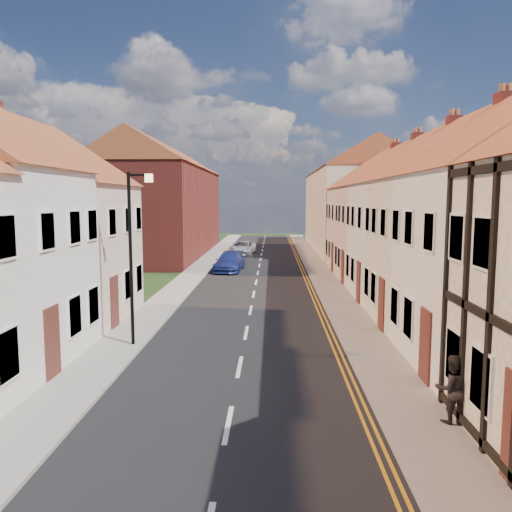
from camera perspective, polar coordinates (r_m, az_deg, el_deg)
road at (r=27.51m, az=-0.26°, el=-4.39°), size 7.00×90.00×0.02m
pavement_left at (r=28.01m, az=-9.32°, el=-4.18°), size 1.80×90.00×0.12m
pavement_right at (r=27.69m, az=8.90°, el=-4.29°), size 1.80×90.00×0.12m
cottage_r_cream_mid at (r=22.13m, az=23.95°, el=4.07°), size 8.30×5.20×9.00m
cottage_r_pink at (r=27.21m, az=19.68°, el=4.58°), size 8.30×6.00×9.00m
cottage_r_white_far at (r=32.39m, az=16.77°, el=4.93°), size 8.30×5.20×9.00m
cottage_r_cream_far at (r=37.63m, az=14.66°, el=5.16°), size 8.30×6.00×9.00m
cottage_l_pink at (r=23.27m, az=-24.48°, el=3.86°), size 8.30×6.30×8.80m
block_right_far at (r=52.66m, az=10.99°, el=6.45°), size 8.30×24.20×10.50m
block_left_far at (r=48.12m, az=-10.57°, el=6.47°), size 8.30×24.20×10.50m
lamppost at (r=17.75m, az=-13.89°, el=0.93°), size 0.88×0.15×6.00m
car_far at (r=36.35m, az=-3.06°, el=-0.70°), size 2.20×4.71×1.33m
car_distant at (r=47.31m, az=-1.58°, el=0.94°), size 2.63×4.83×1.29m
pedestrian_right at (r=12.56m, az=21.44°, el=-13.92°), size 0.81×0.65×1.58m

